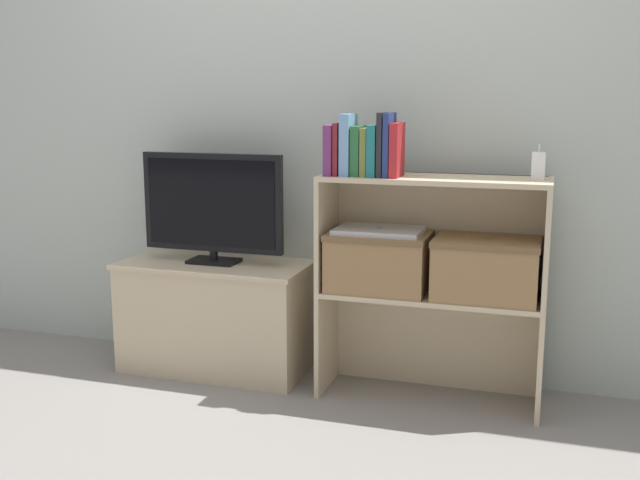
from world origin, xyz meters
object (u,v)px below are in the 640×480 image
at_px(book_maroon, 339,149).
at_px(laptop, 379,230).
at_px(book_crimson, 397,150).
at_px(book_plum, 332,150).
at_px(storage_basket_right, 486,266).
at_px(tv, 212,205).
at_px(book_olive, 366,152).
at_px(storage_basket_left, 379,259).
at_px(book_forest, 358,151).
at_px(book_navy, 389,145).
at_px(book_teal, 375,151).
at_px(tv_stand, 216,316).
at_px(book_charcoal, 383,145).
at_px(book_skyblue, 348,145).
at_px(baby_monitor, 538,166).

xyz_separation_m(book_maroon, laptop, (0.16, 0.04, -0.33)).
bearing_deg(book_crimson, book_plum, 180.00).
height_order(book_plum, storage_basket_right, book_plum).
height_order(tv, book_plum, book_plum).
distance_m(book_olive, storage_basket_left, 0.45).
height_order(book_forest, book_navy, book_navy).
bearing_deg(book_teal, book_olive, 180.00).
relative_size(book_forest, book_crimson, 0.93).
distance_m(book_plum, book_teal, 0.18).
xyz_separation_m(tv, book_teal, (0.76, -0.09, 0.26)).
relative_size(book_maroon, laptop, 0.60).
xyz_separation_m(tv, book_maroon, (0.61, -0.09, 0.27)).
bearing_deg(tv_stand, book_navy, -6.21).
bearing_deg(book_crimson, book_charcoal, 180.00).
distance_m(book_plum, book_olive, 0.14).
bearing_deg(book_teal, book_navy, 0.00).
xyz_separation_m(book_forest, laptop, (0.08, 0.04, -0.32)).
xyz_separation_m(tv_stand, book_skyblue, (0.65, -0.09, 0.80)).
bearing_deg(book_forest, baby_monitor, 4.45).
distance_m(book_plum, book_crimson, 0.27).
relative_size(book_skyblue, book_teal, 1.21).
bearing_deg(book_navy, book_forest, 180.00).
height_order(tv_stand, book_skyblue, book_skyblue).
bearing_deg(book_skyblue, baby_monitor, 4.20).
bearing_deg(storage_basket_right, tv, 177.70).
xyz_separation_m(storage_basket_right, laptop, (-0.43, -0.00, 0.12)).
xyz_separation_m(book_plum, storage_basket_right, (0.62, 0.04, -0.45)).
distance_m(book_maroon, book_crimson, 0.24).
distance_m(book_charcoal, book_crimson, 0.06).
relative_size(book_charcoal, baby_monitor, 1.85).
xyz_separation_m(book_skyblue, book_navy, (0.17, 0.00, 0.00)).
relative_size(book_plum, storage_basket_right, 0.49).
bearing_deg(baby_monitor, storage_basket_left, -178.59).
bearing_deg(book_crimson, book_teal, 180.00).
xyz_separation_m(tv, book_navy, (0.82, -0.09, 0.29)).
bearing_deg(book_plum, book_teal, 0.00).
distance_m(baby_monitor, storage_basket_left, 0.73).
bearing_deg(book_teal, book_maroon, 180.00).
relative_size(tv, book_maroon, 3.14).
bearing_deg(book_crimson, storage_basket_left, 152.61).
xyz_separation_m(storage_basket_left, storage_basket_right, (0.43, 0.00, 0.00)).
distance_m(book_plum, book_navy, 0.24).
bearing_deg(book_olive, tv, 173.13).
height_order(book_forest, book_olive, book_forest).
xyz_separation_m(book_plum, book_navy, (0.23, 0.00, 0.02)).
relative_size(book_navy, storage_basket_right, 0.61).
bearing_deg(book_teal, tv, 173.44).
relative_size(book_maroon, book_charcoal, 0.83).
relative_size(tv, storage_basket_left, 1.60).
relative_size(book_olive, book_crimson, 0.90).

